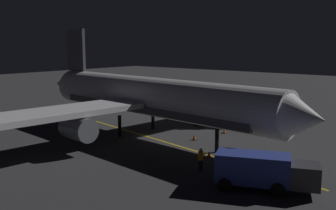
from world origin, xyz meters
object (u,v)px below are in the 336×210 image
object	(u,v)px
catering_truck	(214,114)
traffic_cone_near_right	(209,154)
traffic_cone_under_wing	(217,126)
airliner	(149,98)
baggage_truck	(262,171)
traffic_cone_far	(194,138)
traffic_cone_near_left	(224,131)
ground_crew_worker	(201,159)

from	to	relation	value
catering_truck	traffic_cone_near_right	bearing A→B (deg)	31.20
traffic_cone_under_wing	traffic_cone_near_right	bearing A→B (deg)	29.06
airliner	baggage_truck	size ratio (longest dim) A/B	5.40
traffic_cone_under_wing	catering_truck	bearing A→B (deg)	-136.13
baggage_truck	traffic_cone_under_wing	size ratio (longest dim) A/B	12.40
baggage_truck	catering_truck	distance (m)	20.39
traffic_cone_under_wing	traffic_cone_far	xyz separation A→B (m)	(5.85, 1.07, 0.00)
airliner	traffic_cone_near_right	world-z (taller)	airliner
traffic_cone_near_left	airliner	bearing A→B (deg)	-42.13
airliner	ground_crew_worker	xyz separation A→B (m)	(5.89, 10.59, -3.07)
ground_crew_worker	traffic_cone_far	world-z (taller)	ground_crew_worker
baggage_truck	traffic_cone_far	distance (m)	13.76
catering_truck	traffic_cone_near_right	world-z (taller)	catering_truck
ground_crew_worker	airliner	bearing A→B (deg)	-119.10
traffic_cone_near_left	catering_truck	bearing A→B (deg)	-131.53
traffic_cone_far	traffic_cone_near_left	bearing A→B (deg)	170.84
traffic_cone_near_left	traffic_cone_near_right	xyz separation A→B (m)	(8.52, 3.71, 0.00)
baggage_truck	traffic_cone_near_left	size ratio (longest dim) A/B	12.40
traffic_cone_near_left	ground_crew_worker	bearing A→B (deg)	23.58
traffic_cone_near_left	baggage_truck	bearing A→B (deg)	39.99
airliner	catering_truck	distance (m)	9.43
traffic_cone_near_left	traffic_cone_near_right	size ratio (longest dim) A/B	1.00
baggage_truck	traffic_cone_under_wing	xyz separation A→B (m)	(-13.83, -12.23, -0.99)
airliner	catering_truck	xyz separation A→B (m)	(-8.74, 2.28, -2.68)
traffic_cone_near_right	traffic_cone_near_left	bearing A→B (deg)	-156.46
traffic_cone_near_right	traffic_cone_under_wing	size ratio (longest dim) A/B	1.00
ground_crew_worker	traffic_cone_far	size ratio (longest dim) A/B	3.16
traffic_cone_near_left	traffic_cone_far	world-z (taller)	same
catering_truck	ground_crew_worker	bearing A→B (deg)	29.57
traffic_cone_near_left	traffic_cone_near_right	bearing A→B (deg)	23.54
airliner	ground_crew_worker	world-z (taller)	airliner
baggage_truck	catering_truck	bearing A→B (deg)	-138.28
airliner	traffic_cone_far	bearing A→B (deg)	107.84
traffic_cone_near_right	traffic_cone_far	xyz separation A→B (m)	(-4.06, -4.43, 0.00)
ground_crew_worker	traffic_cone_near_right	distance (m)	3.70
traffic_cone_near_left	traffic_cone_under_wing	xyz separation A→B (m)	(-1.38, -1.79, 0.00)
traffic_cone_near_left	traffic_cone_under_wing	world-z (taller)	same
traffic_cone_far	traffic_cone_near_right	bearing A→B (deg)	47.55
traffic_cone_near_left	traffic_cone_under_wing	distance (m)	2.26
airliner	baggage_truck	xyz separation A→B (m)	(6.48, 15.85, -2.72)
airliner	traffic_cone_near_right	distance (m)	10.17
baggage_truck	catering_truck	size ratio (longest dim) A/B	1.16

